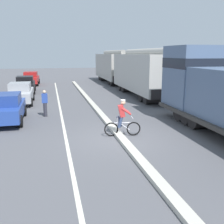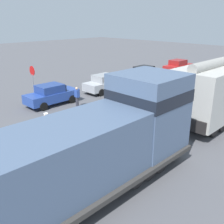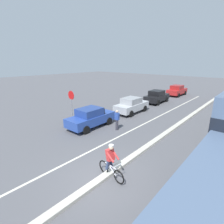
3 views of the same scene
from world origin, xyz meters
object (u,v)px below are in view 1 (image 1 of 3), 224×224
Objects in this scene: parked_car_black at (25,84)px; cyclist at (122,119)px; parked_car_silver at (21,93)px; pedestrian_by_cars at (45,103)px; hopper_car_lead at (143,73)px; hopper_car_middle at (113,67)px; parked_car_red at (31,78)px; parked_car_blue at (7,108)px.

cyclist reaches higher than parked_car_black.
parked_car_silver is 5.07m from pedestrian_by_cars.
hopper_car_lead is 1.00× the size of hopper_car_middle.
hopper_car_lead reaches higher than parked_car_black.
hopper_car_middle is 6.54× the size of pedestrian_by_cars.
hopper_car_lead is 10.56m from pedestrian_by_cars.
hopper_car_middle is at bearing 2.86° from parked_car_red.
hopper_car_middle is 6.18× the size of cyclist.
hopper_car_middle is 2.50× the size of parked_car_red.
pedestrian_by_cars is at bearing -144.13° from hopper_car_lead.
parked_car_blue and pedestrian_by_cars have the same top height.
hopper_car_lead reaches higher than parked_car_blue.
pedestrian_by_cars is (-8.50, -17.75, -1.23)m from hopper_car_middle.
parked_car_silver is 12.51m from parked_car_red.
pedestrian_by_cars is (-3.54, 4.79, 0.03)m from cyclist.
parked_car_blue is at bearing -91.89° from parked_car_silver.
parked_car_black and parked_car_red have the same top height.
pedestrian_by_cars is at bearing -115.59° from hopper_car_middle.
cyclist is at bearing -70.24° from parked_car_black.
parked_car_silver is at bearing -172.14° from hopper_car_lead.
cyclist is (-4.96, -10.94, -1.26)m from hopper_car_lead.
hopper_car_lead is 15.25m from parked_car_red.
parked_car_silver is 0.99× the size of parked_car_red.
hopper_car_lead reaches higher than cyclist.
parked_car_black is (-10.52, 4.53, -1.26)m from hopper_car_lead.
parked_car_red is at bearing 90.14° from parked_car_silver.
hopper_car_lead is at bearing -46.81° from parked_car_red.
parked_car_silver is at bearing -88.61° from parked_car_black.
parked_car_blue is 6.82m from cyclist.
cyclist is (5.56, -15.46, 0.00)m from parked_car_black.
pedestrian_by_cars is (-8.50, -6.15, -1.23)m from hopper_car_lead.
parked_car_blue is 18.12m from parked_car_red.
hopper_car_lead is 11.60m from hopper_car_middle.
parked_car_red is (0.11, 6.55, 0.00)m from parked_car_black.
parked_car_blue is 11.57m from parked_car_black.
hopper_car_middle is 21.46m from parked_car_blue.
cyclist is (5.60, -3.90, 0.00)m from parked_car_blue.
cyclist reaches higher than pedestrian_by_cars.
hopper_car_middle reaches higher than parked_car_black.
hopper_car_middle is (0.00, 11.60, 0.00)m from hopper_car_lead.
hopper_car_middle is 10.49m from parked_car_red.
parked_car_red is 22.68m from cyclist.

